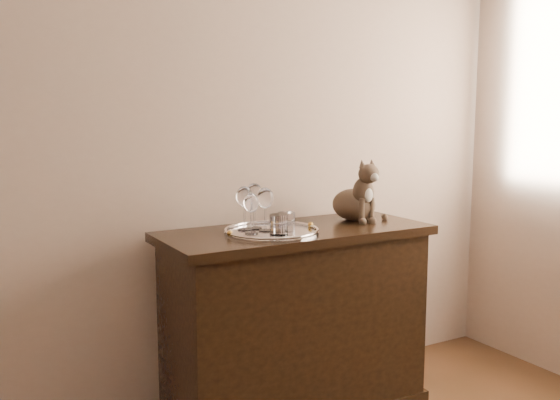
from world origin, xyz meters
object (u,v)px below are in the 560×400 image
(tumbler_a, at_px, (286,222))
(tumbler_b, at_px, (279,225))
(wine_glass_b, at_px, (254,206))
(tray, at_px, (272,232))
(sideboard, at_px, (295,322))
(wine_glass_c, at_px, (251,213))
(wine_glass_d, at_px, (265,209))
(cat, at_px, (354,189))
(wine_glass_a, at_px, (244,208))

(tumbler_a, distance_m, tumbler_b, 0.08)
(wine_glass_b, height_order, tumbler_a, wine_glass_b)
(tray, distance_m, tumbler_a, 0.08)
(sideboard, xyz_separation_m, wine_glass_c, (-0.24, -0.04, 0.52))
(tumbler_b, bearing_deg, sideboard, 37.49)
(wine_glass_b, xyz_separation_m, wine_glass_c, (-0.06, -0.09, -0.01))
(tray, relative_size, wine_glass_d, 2.15)
(tray, xyz_separation_m, wine_glass_c, (-0.10, -0.01, 0.09))
(sideboard, relative_size, tray, 3.00)
(tumbler_b, height_order, cat, cat)
(wine_glass_c, xyz_separation_m, tumbler_b, (0.08, -0.08, -0.04))
(tray, distance_m, tumbler_b, 0.10)
(wine_glass_b, bearing_deg, sideboard, -16.58)
(wine_glass_a, xyz_separation_m, wine_glass_c, (-0.01, -0.08, -0.01))
(wine_glass_c, relative_size, cat, 0.57)
(sideboard, bearing_deg, wine_glass_c, -171.52)
(wine_glass_b, bearing_deg, tumbler_b, -81.71)
(wine_glass_d, height_order, tumbler_b, wine_glass_d)
(wine_glass_a, bearing_deg, wine_glass_b, 8.59)
(tray, height_order, wine_glass_b, wine_glass_b)
(wine_glass_b, xyz_separation_m, tumbler_a, (0.09, -0.12, -0.06))
(tray, xyz_separation_m, wine_glass_b, (-0.04, 0.08, 0.10))
(sideboard, distance_m, wine_glass_c, 0.57)
(sideboard, bearing_deg, tray, -167.70)
(tumbler_b, bearing_deg, tray, 80.65)
(sideboard, height_order, wine_glass_d, wine_glass_d)
(tray, relative_size, wine_glass_c, 2.36)
(tray, bearing_deg, wine_glass_c, -176.96)
(wine_glass_c, relative_size, wine_glass_d, 0.91)
(tray, height_order, tumbler_a, tumbler_a)
(wine_glass_a, bearing_deg, wine_glass_d, -42.14)
(sideboard, relative_size, tumbler_a, 14.58)
(wine_glass_b, distance_m, tumbler_b, 0.18)
(sideboard, distance_m, wine_glass_b, 0.56)
(wine_glass_c, bearing_deg, wine_glass_b, 55.62)
(wine_glass_c, bearing_deg, sideboard, 8.48)
(wine_glass_d, distance_m, cat, 0.52)
(wine_glass_b, height_order, wine_glass_c, wine_glass_b)
(sideboard, xyz_separation_m, wine_glass_d, (-0.16, -0.02, 0.53))
(tray, xyz_separation_m, cat, (0.49, 0.09, 0.14))
(wine_glass_a, bearing_deg, sideboard, -11.12)
(tumbler_a, relative_size, cat, 0.28)
(tumbler_b, bearing_deg, wine_glass_d, 94.78)
(wine_glass_a, height_order, wine_glass_c, wine_glass_a)
(wine_glass_b, bearing_deg, wine_glass_d, -76.73)
(tray, relative_size, tumbler_b, 4.70)
(tray, distance_m, wine_glass_c, 0.13)
(tumbler_a, xyz_separation_m, cat, (0.44, 0.13, 0.10))
(tray, bearing_deg, tumbler_b, -99.35)
(sideboard, distance_m, wine_glass_a, 0.58)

